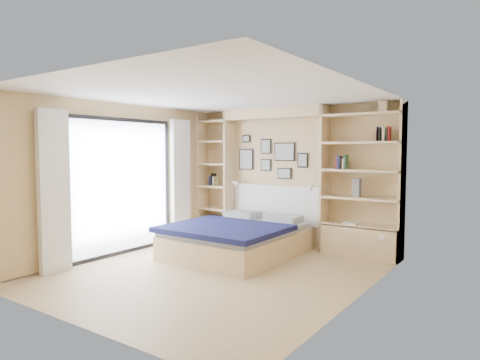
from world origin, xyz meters
The scene contains 8 objects.
ground centered at (0.00, 0.00, 0.00)m, with size 4.50×4.50×0.00m, color tan.
room_shell centered at (-0.39, 1.52, 1.08)m, with size 4.50×4.50×4.50m.
bed centered at (-0.35, 1.01, 0.28)m, with size 1.82×2.36×1.07m.
photo_gallery centered at (-0.45, 2.22, 1.60)m, with size 1.48×0.02×0.82m.
reading_lamps centered at (-0.30, 2.00, 1.10)m, with size 1.92×0.12×0.15m.
shelf_decor centered at (1.08, 2.07, 1.69)m, with size 3.54×0.23×2.03m.
deck centered at (-3.60, 0.00, 0.00)m, with size 3.20×4.00×0.05m, color brown.
deck_chair centered at (-3.67, 1.27, 0.38)m, with size 0.68×0.89×0.80m.
Camera 1 is at (3.65, -4.71, 1.73)m, focal length 32.00 mm.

